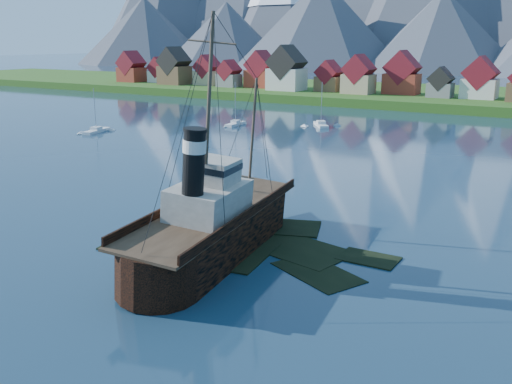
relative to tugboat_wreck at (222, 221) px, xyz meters
The scene contains 9 objects.
ground 3.35m from the tugboat_wreck, 124.57° to the left, with size 1400.00×1400.00×0.00m, color #193247.
shoal 4.75m from the tugboat_wreck, 64.89° to the left, with size 31.71×21.24×1.14m.
shore_bank 170.70m from the tugboat_wreck, 90.15° to the left, with size 600.00×80.00×3.20m, color #284A15.
seawall 132.70m from the tugboat_wreck, 90.20° to the left, with size 600.00×2.50×2.00m, color #3F3D38.
town 156.60m from the tugboat_wreck, 102.39° to the left, with size 250.96×16.69×17.30m.
tugboat_wreck is the anchor object (origin of this frame).
sailboat_a 88.30m from the tugboat_wreck, 144.88° to the left, with size 4.56×9.47×11.22m.
sailboat_b 92.25m from the tugboat_wreck, 122.25° to the left, with size 2.80×8.35×11.88m.
sailboat_c 93.17m from the tugboat_wreck, 108.30° to the left, with size 7.32×8.90×11.98m.
Camera 1 is at (33.61, -48.37, 22.06)m, focal length 40.00 mm.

